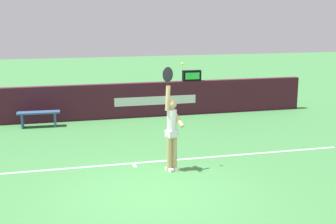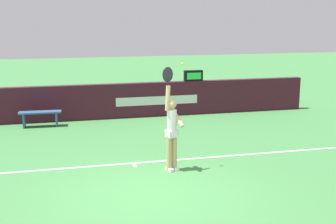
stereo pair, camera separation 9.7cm
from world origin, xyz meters
name	(u,v)px [view 1 (the left image)]	position (x,y,z in m)	size (l,w,h in m)	color
ground_plane	(151,195)	(0.00, 0.00, 0.00)	(60.00, 60.00, 0.00)	#3F8042
court_lines	(160,210)	(0.00, -0.73, 0.00)	(11.24, 5.72, 0.00)	white
back_wall	(107,101)	(0.00, 7.09, 0.60)	(14.36, 0.27, 1.20)	#3F1523
speed_display	(192,76)	(3.02, 7.09, 1.39)	(0.66, 0.19, 0.38)	black
tennis_player	(172,128)	(0.78, 1.36, 1.00)	(0.50, 0.46, 2.41)	tan
tennis_ball	(182,64)	(1.05, 1.46, 2.44)	(0.07, 0.07, 0.07)	#CDE737
courtside_bench_near	(39,116)	(-2.27, 6.43, 0.37)	(1.34, 0.41, 0.49)	#325586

